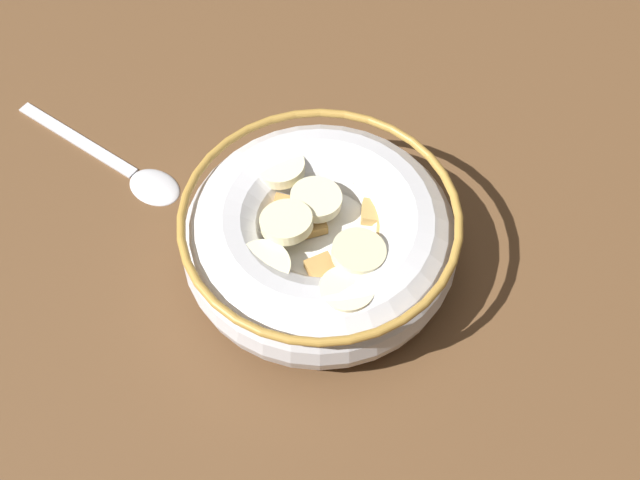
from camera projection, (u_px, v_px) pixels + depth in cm
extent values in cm
cube|color=brown|center=(320.00, 270.00, 60.93)|extent=(122.79, 122.79, 2.00)
cylinder|color=silver|center=(320.00, 261.00, 59.85)|extent=(10.51, 10.51, 0.60)
torus|color=silver|center=(320.00, 240.00, 57.55)|extent=(19.11, 19.11, 6.09)
torus|color=#B28438|center=(320.00, 217.00, 55.26)|extent=(19.14, 19.14, 0.60)
cylinder|color=white|center=(320.00, 234.00, 56.92)|extent=(15.46, 15.46, 0.40)
cube|color=#B78947|center=(390.00, 232.00, 56.24)|extent=(2.47, 2.44, 0.94)
cube|color=tan|center=(388.00, 276.00, 54.44)|extent=(2.57, 2.58, 1.02)
cube|color=#AD7F42|center=(249.00, 256.00, 55.04)|extent=(2.44, 2.47, 0.94)
cube|color=tan|center=(356.00, 301.00, 53.12)|extent=(1.83, 1.79, 0.90)
cube|color=tan|center=(358.00, 177.00, 58.65)|extent=(1.94, 1.88, 0.97)
cube|color=tan|center=(414.00, 215.00, 57.07)|extent=(2.32, 2.31, 0.87)
cube|color=#AD7F42|center=(288.00, 205.00, 57.37)|extent=(2.39, 2.35, 0.99)
cube|color=#B78947|center=(396.00, 199.00, 57.65)|extent=(2.16, 2.22, 0.99)
cube|color=tan|center=(389.00, 181.00, 58.56)|extent=(2.08, 2.11, 0.90)
cube|color=tan|center=(413.00, 256.00, 55.20)|extent=(2.56, 2.58, 1.03)
cube|color=#AD7F42|center=(321.00, 269.00, 54.68)|extent=(2.45, 2.46, 0.83)
cube|color=#B78947|center=(310.00, 226.00, 56.44)|extent=(2.51, 2.51, 0.80)
cube|color=tan|center=(375.00, 213.00, 57.16)|extent=(2.51, 2.47, 1.04)
cylinder|color=beige|center=(286.00, 222.00, 55.09)|extent=(4.91, 4.90, 1.51)
cylinder|color=#F4EABC|center=(316.00, 199.00, 56.48)|extent=(4.43, 4.47, 1.10)
cylinder|color=beige|center=(359.00, 252.00, 53.82)|extent=(4.87, 4.90, 1.17)
cylinder|color=#F4EABC|center=(347.00, 291.00, 52.40)|extent=(4.39, 4.39, 1.34)
cylinder|color=#F4EABC|center=(263.00, 266.00, 53.79)|extent=(5.03, 4.98, 1.39)
cylinder|color=#F4EABC|center=(280.00, 167.00, 57.98)|extent=(4.40, 4.39, 1.27)
ellipsoid|color=silver|center=(154.00, 184.00, 63.51)|extent=(4.43, 3.24, 0.80)
cube|color=silver|center=(77.00, 139.00, 66.31)|extent=(12.18, 1.29, 0.36)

